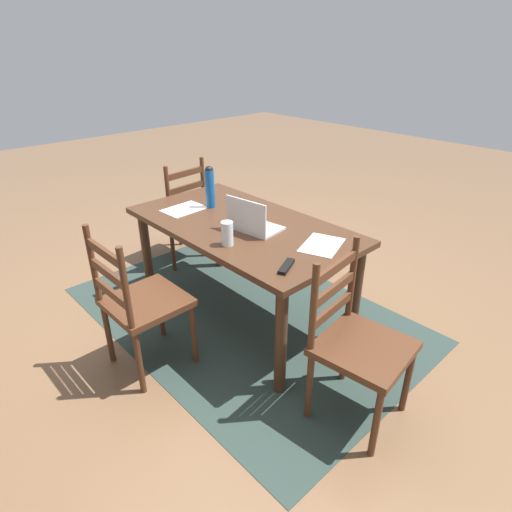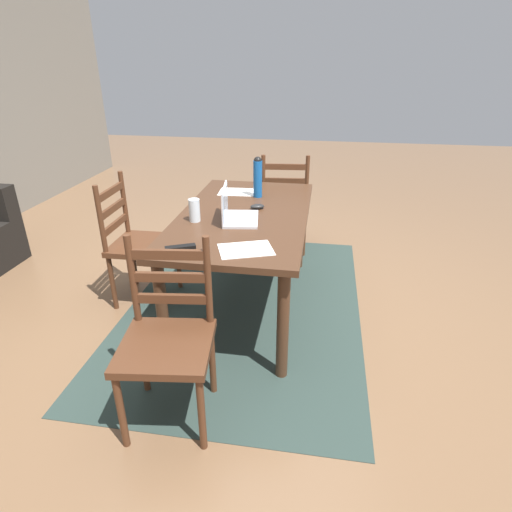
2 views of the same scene
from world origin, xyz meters
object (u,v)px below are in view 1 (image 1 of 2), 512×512
chair_right_near (177,212)px  drinking_glass (227,234)px  laptop (252,222)px  tv_remote (286,266)px  chair_left_far (357,343)px  computer_mouse (240,213)px  water_bottle (210,186)px  dining_table (242,235)px  chair_far_head (140,303)px

chair_right_near → drinking_glass: (-1.29, 0.47, 0.35)m
laptop → tv_remote: size_ratio=2.05×
chair_left_far → laptop: bearing=-8.4°
tv_remote → laptop: bearing=-47.5°
drinking_glass → computer_mouse: size_ratio=1.49×
drinking_glass → tv_remote: 0.45m
laptop → water_bottle: water_bottle is taller
water_bottle → computer_mouse: 0.32m
drinking_glass → computer_mouse: drinking_glass is taller
chair_right_near → drinking_glass: size_ratio=6.39×
dining_table → chair_left_far: bearing=170.7°
chair_left_far → computer_mouse: chair_left_far is taller
chair_left_far → chair_far_head: same height
dining_table → tv_remote: tv_remote is taller
computer_mouse → chair_far_head: bearing=76.3°
chair_right_near → laptop: laptop is taller
chair_far_head → laptop: laptop is taller
chair_left_far → drinking_glass: size_ratio=6.39×
tv_remote → dining_table: bearing=-46.0°
laptop → water_bottle: 0.54m
drinking_glass → computer_mouse: 0.48m
chair_right_near → water_bottle: size_ratio=3.09×
dining_table → tv_remote: (-0.64, 0.24, 0.10)m
chair_far_head → computer_mouse: 0.94m
laptop → chair_right_near: bearing=-9.9°
chair_far_head → computer_mouse: bearing=-83.0°
drinking_glass → tv_remote: (-0.44, -0.05, -0.06)m
dining_table → chair_far_head: 0.83m
chair_left_far → chair_right_near: (2.19, -0.36, 0.00)m
laptop → drinking_glass: (-0.06, 0.25, 0.02)m
water_bottle → drinking_glass: 0.67m
laptop → computer_mouse: (0.25, -0.11, -0.04)m
chair_left_far → laptop: 1.02m
chair_right_near → tv_remote: chair_right_near is taller
chair_left_far → tv_remote: size_ratio=5.59×
laptop → chair_far_head: bearing=79.5°
laptop → computer_mouse: size_ratio=3.48×
laptop → computer_mouse: 0.28m
laptop → water_bottle: size_ratio=1.13×
chair_right_near → dining_table: bearing=170.8°
chair_left_far → water_bottle: water_bottle is taller
dining_table → water_bottle: size_ratio=5.23×
dining_table → tv_remote: 0.69m
laptop → tv_remote: (-0.50, 0.20, -0.05)m
chair_right_near → tv_remote: (-1.73, 0.42, 0.29)m
drinking_glass → tv_remote: drinking_glass is taller
chair_left_far → chair_far_head: bearing=29.8°
water_bottle → computer_mouse: size_ratio=3.07×
drinking_glass → tv_remote: size_ratio=0.87×
dining_table → water_bottle: 0.46m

